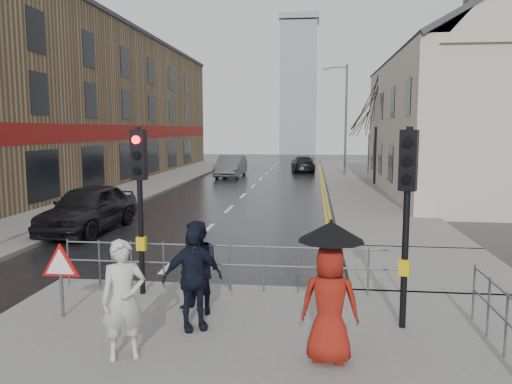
% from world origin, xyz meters
% --- Properties ---
extents(ground, '(120.00, 120.00, 0.00)m').
position_xyz_m(ground, '(0.00, 0.00, 0.00)').
color(ground, black).
rests_on(ground, ground).
extents(left_pavement, '(4.00, 44.00, 0.14)m').
position_xyz_m(left_pavement, '(-6.50, 23.00, 0.07)').
color(left_pavement, '#605E5B').
rests_on(left_pavement, ground).
extents(right_pavement, '(4.00, 40.00, 0.14)m').
position_xyz_m(right_pavement, '(6.50, 25.00, 0.07)').
color(right_pavement, '#605E5B').
rests_on(right_pavement, ground).
extents(pavement_bridge_right, '(4.00, 4.20, 0.14)m').
position_xyz_m(pavement_bridge_right, '(6.50, 3.00, 0.07)').
color(pavement_bridge_right, '#605E5B').
rests_on(pavement_bridge_right, ground).
extents(building_left_terrace, '(8.00, 42.00, 10.00)m').
position_xyz_m(building_left_terrace, '(-12.00, 22.00, 5.00)').
color(building_left_terrace, '#8F7652').
rests_on(building_left_terrace, ground).
extents(building_right_cream, '(9.00, 16.40, 10.10)m').
position_xyz_m(building_right_cream, '(12.00, 18.00, 4.78)').
color(building_right_cream, beige).
rests_on(building_right_cream, ground).
extents(church_tower, '(5.00, 5.00, 18.00)m').
position_xyz_m(church_tower, '(1.50, 62.00, 9.00)').
color(church_tower, '#92959A').
rests_on(church_tower, ground).
extents(traffic_signal_near_left, '(0.28, 0.27, 3.40)m').
position_xyz_m(traffic_signal_near_left, '(0.20, 0.20, 2.46)').
color(traffic_signal_near_left, black).
rests_on(traffic_signal_near_left, near_pavement).
extents(traffic_signal_near_right, '(0.34, 0.33, 3.40)m').
position_xyz_m(traffic_signal_near_right, '(5.20, -1.00, 2.46)').
color(traffic_signal_near_right, black).
rests_on(traffic_signal_near_right, near_pavement).
extents(guard_railing_front, '(7.14, 0.04, 1.00)m').
position_xyz_m(guard_railing_front, '(1.95, 0.60, 0.86)').
color(guard_railing_front, '#595B5E').
rests_on(guard_railing_front, near_pavement).
extents(warning_sign, '(0.80, 0.07, 1.35)m').
position_xyz_m(warning_sign, '(-0.80, -1.21, 1.04)').
color(warning_sign, '#595B5E').
rests_on(warning_sign, near_pavement).
extents(street_lamp, '(1.83, 0.25, 8.00)m').
position_xyz_m(street_lamp, '(5.82, 28.00, 4.71)').
color(street_lamp, '#595B5E').
rests_on(street_lamp, right_pavement).
extents(tree_near, '(2.40, 2.40, 6.58)m').
position_xyz_m(tree_near, '(7.50, 22.00, 5.14)').
color(tree_near, black).
rests_on(tree_near, right_pavement).
extents(tree_far, '(2.40, 2.40, 5.64)m').
position_xyz_m(tree_far, '(8.00, 30.00, 4.42)').
color(tree_far, black).
rests_on(tree_far, right_pavement).
extents(pedestrian_a, '(0.76, 0.65, 1.77)m').
position_xyz_m(pedestrian_a, '(0.92, -2.64, 1.03)').
color(pedestrian_a, '#B9B9B4').
rests_on(pedestrian_a, near_pavement).
extents(pedestrian_b, '(1.02, 0.92, 1.71)m').
position_xyz_m(pedestrian_b, '(1.60, -0.73, 0.99)').
color(pedestrian_b, black).
rests_on(pedestrian_b, near_pavement).
extents(pedestrian_with_umbrella, '(0.96, 0.96, 2.07)m').
position_xyz_m(pedestrian_with_umbrella, '(3.91, -2.41, 1.26)').
color(pedestrian_with_umbrella, maroon).
rests_on(pedestrian_with_umbrella, near_pavement).
extents(pedestrian_d, '(1.10, 0.85, 1.74)m').
position_xyz_m(pedestrian_d, '(1.67, -1.46, 1.01)').
color(pedestrian_d, black).
rests_on(pedestrian_d, near_pavement).
extents(car_parked, '(2.15, 4.82, 1.61)m').
position_xyz_m(car_parked, '(-4.00, 6.75, 0.80)').
color(car_parked, black).
rests_on(car_parked, ground).
extents(car_mid, '(1.81, 4.92, 1.61)m').
position_xyz_m(car_mid, '(-2.33, 26.63, 0.81)').
color(car_mid, '#45484A').
rests_on(car_mid, ground).
extents(car_far, '(2.20, 4.60, 1.29)m').
position_xyz_m(car_far, '(2.82, 31.80, 0.65)').
color(car_far, black).
rests_on(car_far, ground).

